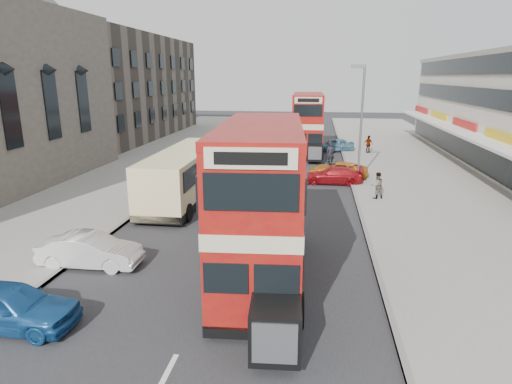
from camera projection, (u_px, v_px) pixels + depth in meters
The scene contains 19 objects.
ground at pixel (205, 300), 14.62m from camera, with size 160.00×160.00×0.00m, color #28282B.
road_surface at pixel (270, 173), 33.72m from camera, with size 12.00×90.00×0.01m, color #28282B.
pavement_right at pixel (429, 177), 32.06m from camera, with size 12.00×90.00×0.15m, color gray.
pavement_left at pixel (125, 168), 35.34m from camera, with size 12.00×90.00×0.15m, color gray.
kerb_left at pixel (195, 170), 34.54m from camera, with size 0.20×90.00×0.16m, color gray.
kerb_right at pixel (349, 174), 32.87m from camera, with size 0.20×90.00×0.16m, color gray.
brick_terrace at pixel (108, 87), 52.35m from camera, with size 14.00×28.00×12.00m, color #66594C.
street_lamp at pixel (361, 115), 29.66m from camera, with size 1.00×0.20×8.12m.
bus_main at pixel (261, 203), 15.51m from camera, with size 3.45×10.23×5.60m.
bus_second at pixel (308, 124), 41.32m from camera, with size 3.01×10.13×5.56m.
coach at pixel (185, 173), 26.14m from camera, with size 2.88×10.73×2.84m.
car_left_near at pixel (9, 306), 12.88m from camera, with size 1.67×4.14×1.41m, color #1A5190.
car_left_front at pixel (90, 251), 17.06m from camera, with size 1.41×4.04×1.33m, color silver.
car_right_a at pixel (333, 175), 30.23m from camera, with size 1.67×4.10×1.19m, color #A21017.
car_right_b at pixel (338, 170), 31.89m from camera, with size 1.99×4.32×1.20m, color orange.
car_right_c at pixel (334, 145), 43.07m from camera, with size 1.59×3.94×1.34m, color teal.
pedestrian_near at pixel (377, 185), 26.01m from camera, with size 0.61×0.41×1.65m, color gray.
pedestrian_far at pixel (368, 144), 41.51m from camera, with size 0.98×0.41×1.67m, color gray.
cyclist at pixel (330, 159), 34.86m from camera, with size 0.72×1.61×2.23m.
Camera 1 is at (3.60, -12.75, 7.40)m, focal length 30.10 mm.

